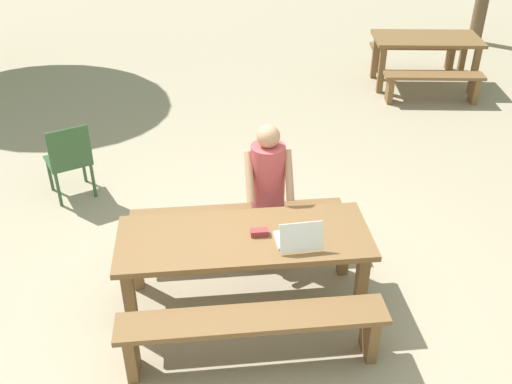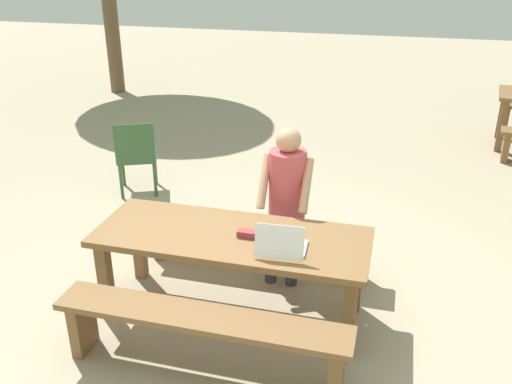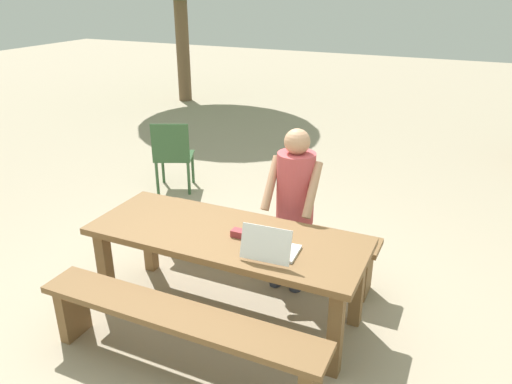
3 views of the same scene
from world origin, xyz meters
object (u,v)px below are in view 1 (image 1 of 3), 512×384
(plastic_chair, at_px, (69,160))
(picnic_table_mid, at_px, (426,45))
(small_pouch, at_px, (260,232))
(picnic_table_front, at_px, (244,245))
(laptop, at_px, (298,238))
(person_seated, at_px, (268,183))

(plastic_chair, distance_m, picnic_table_mid, 5.75)
(small_pouch, bearing_deg, picnic_table_front, 177.37)
(small_pouch, relative_size, picnic_table_mid, 0.08)
(plastic_chair, height_order, picnic_table_mid, plastic_chair)
(laptop, xyz_separation_m, plastic_chair, (-2.14, 2.05, -0.29))
(small_pouch, bearing_deg, plastic_chair, 134.24)
(plastic_chair, bearing_deg, person_seated, 124.05)
(picnic_table_front, distance_m, small_pouch, 0.18)
(laptop, xyz_separation_m, small_pouch, (-0.29, 0.15, -0.03))
(picnic_table_mid, bearing_deg, plastic_chair, -142.79)
(person_seated, xyz_separation_m, picnic_table_mid, (2.99, 4.09, -0.13))
(laptop, relative_size, small_pouch, 2.49)
(laptop, height_order, plastic_chair, laptop)
(small_pouch, distance_m, person_seated, 0.68)
(plastic_chair, bearing_deg, picnic_table_front, 108.13)
(plastic_chair, relative_size, picnic_table_mid, 0.52)
(picnic_table_front, height_order, laptop, laptop)
(laptop, distance_m, picnic_table_mid, 5.67)
(picnic_table_mid, bearing_deg, person_seated, -118.71)
(small_pouch, xyz_separation_m, person_seated, (0.15, 0.66, 0.06))
(person_seated, height_order, picnic_table_mid, person_seated)
(plastic_chair, bearing_deg, picnic_table_mid, -174.40)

